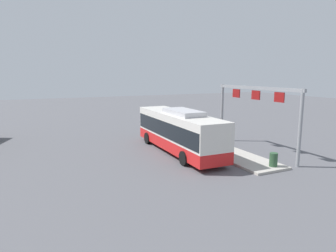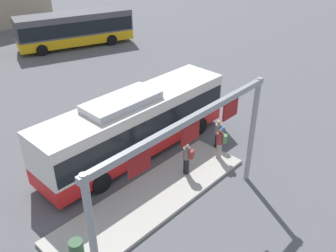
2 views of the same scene
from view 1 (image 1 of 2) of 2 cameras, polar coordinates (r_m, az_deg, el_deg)
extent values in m
plane|color=#56565B|center=(23.76, 1.96, -4.99)|extent=(120.00, 120.00, 0.00)
cube|color=#B2ADA3|center=(23.69, 11.30, -5.03)|extent=(10.00, 2.80, 0.16)
cube|color=red|center=(23.57, 1.97, -3.17)|extent=(11.04, 2.64, 0.85)
cube|color=silver|center=(23.30, 1.99, 0.12)|extent=(11.04, 2.64, 1.90)
cube|color=black|center=(23.33, 1.99, -0.36)|extent=(10.83, 2.68, 1.20)
cube|color=black|center=(28.31, -2.97, 1.66)|extent=(0.07, 2.13, 1.50)
cube|color=#B7B7BC|center=(22.40, 2.95, 2.64)|extent=(3.88, 1.80, 0.36)
cube|color=orange|center=(28.14, -2.94, 3.36)|extent=(0.14, 1.75, 0.28)
cylinder|color=black|center=(26.49, -3.92, -2.33)|extent=(1.00, 0.31, 1.00)
cylinder|color=black|center=(27.40, 0.79, -1.90)|extent=(1.00, 0.31, 1.00)
cylinder|color=black|center=(20.26, 3.07, -6.18)|extent=(1.00, 0.31, 1.00)
cylinder|color=black|center=(21.43, 8.80, -5.38)|extent=(1.00, 0.31, 1.00)
cylinder|color=black|center=(27.74, 4.21, -1.93)|extent=(0.33, 0.33, 0.85)
cylinder|color=gray|center=(27.60, 4.23, -0.46)|extent=(0.41, 0.41, 0.60)
sphere|color=tan|center=(27.53, 4.24, 0.38)|extent=(0.22, 0.22, 0.22)
cube|color=#335993|center=(27.67, 4.75, -0.38)|extent=(0.31, 0.24, 0.40)
cylinder|color=gray|center=(27.32, 6.50, -1.82)|extent=(0.37, 0.37, 0.85)
cylinder|color=maroon|center=(27.18, 6.53, -0.32)|extent=(0.45, 0.45, 0.60)
sphere|color=brown|center=(27.11, 6.55, 0.53)|extent=(0.22, 0.22, 0.22)
cube|color=#4C8447|center=(27.39, 6.82, -0.18)|extent=(0.33, 0.28, 0.40)
cylinder|color=black|center=(25.38, 8.30, -2.77)|extent=(0.33, 0.33, 0.85)
cylinder|color=slate|center=(25.23, 8.34, -1.16)|extent=(0.40, 0.40, 0.60)
sphere|color=tan|center=(25.15, 8.36, -0.24)|extent=(0.22, 0.22, 0.22)
cube|color=maroon|center=(25.40, 8.76, -1.02)|extent=(0.31, 0.23, 0.40)
cylinder|color=gray|center=(21.32, 23.93, -0.43)|extent=(0.24, 0.24, 5.20)
cylinder|color=gray|center=(27.75, 10.28, 2.49)|extent=(0.24, 0.24, 5.20)
cube|color=gray|center=(24.12, 16.49, 6.99)|extent=(9.13, 0.20, 0.24)
cube|color=maroon|center=(22.41, 20.49, 5.17)|extent=(0.90, 0.08, 0.70)
cube|color=maroon|center=(24.15, 16.43, 5.69)|extent=(0.90, 0.08, 0.70)
cube|color=maroon|center=(26.00, 12.92, 6.12)|extent=(0.90, 0.08, 0.70)
cylinder|color=#2D5133|center=(20.71, 19.50, -6.08)|extent=(0.52, 0.52, 0.90)
camera|label=2|loc=(25.24, 43.91, 18.73)|focal=39.47mm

